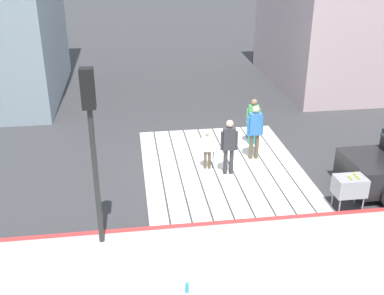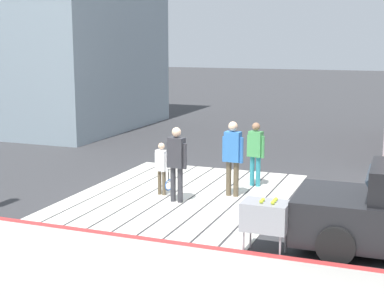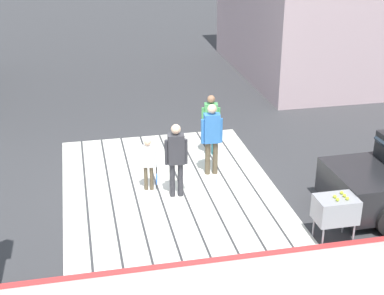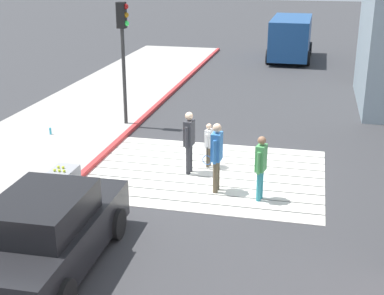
{
  "view_description": "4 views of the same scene",
  "coord_description": "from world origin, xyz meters",
  "px_view_note": "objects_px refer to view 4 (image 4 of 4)",
  "views": [
    {
      "loc": [
        -12.91,
        2.8,
        6.62
      ],
      "look_at": [
        -0.28,
        0.99,
        0.86
      ],
      "focal_mm": 43.88,
      "sensor_mm": 36.0,
      "label": 1
    },
    {
      "loc": [
        -12.18,
        -5.04,
        3.7
      ],
      "look_at": [
        -0.26,
        -0.39,
        1.27
      ],
      "focal_mm": 53.39,
      "sensor_mm": 36.0,
      "label": 2
    },
    {
      "loc": [
        -11.7,
        1.94,
        6.2
      ],
      "look_at": [
        -0.69,
        -0.4,
        1.28
      ],
      "focal_mm": 53.13,
      "sensor_mm": 36.0,
      "label": 3
    },
    {
      "loc": [
        2.68,
        -13.56,
        5.72
      ],
      "look_at": [
        -0.32,
        -0.39,
        0.86
      ],
      "focal_mm": 50.56,
      "sensor_mm": 36.0,
      "label": 4
    }
  ],
  "objects_px": {
    "car_parked_near_curb": "(47,234)",
    "pedestrian_adult_lead": "(261,164)",
    "van_down_street": "(291,37)",
    "water_bottle": "(50,131)",
    "traffic_light_corner": "(123,39)",
    "tennis_ball_cart": "(63,179)",
    "pedestrian_child_with_racket": "(209,143)",
    "pedestrian_adult_side": "(217,153)",
    "pedestrian_adult_trailing": "(189,138)"
  },
  "relations": [
    {
      "from": "van_down_street",
      "to": "pedestrian_adult_side",
      "type": "height_order",
      "value": "van_down_street"
    },
    {
      "from": "water_bottle",
      "to": "pedestrian_child_with_racket",
      "type": "relative_size",
      "value": 0.17
    },
    {
      "from": "car_parked_near_curb",
      "to": "pedestrian_adult_side",
      "type": "relative_size",
      "value": 2.39
    },
    {
      "from": "pedestrian_adult_side",
      "to": "pedestrian_child_with_racket",
      "type": "distance_m",
      "value": 1.72
    },
    {
      "from": "car_parked_near_curb",
      "to": "pedestrian_adult_side",
      "type": "distance_m",
      "value": 4.89
    },
    {
      "from": "pedestrian_child_with_racket",
      "to": "traffic_light_corner",
      "type": "bearing_deg",
      "value": 138.59
    },
    {
      "from": "pedestrian_child_with_racket",
      "to": "pedestrian_adult_side",
      "type": "bearing_deg",
      "value": -72.23
    },
    {
      "from": "tennis_ball_cart",
      "to": "pedestrian_adult_trailing",
      "type": "bearing_deg",
      "value": 47.87
    },
    {
      "from": "pedestrian_adult_lead",
      "to": "pedestrian_adult_trailing",
      "type": "distance_m",
      "value": 2.45
    },
    {
      "from": "van_down_street",
      "to": "pedestrian_adult_trailing",
      "type": "relative_size",
      "value": 2.98
    },
    {
      "from": "tennis_ball_cart",
      "to": "traffic_light_corner",
      "type": "bearing_deg",
      "value": 96.07
    },
    {
      "from": "water_bottle",
      "to": "pedestrian_child_with_racket",
      "type": "height_order",
      "value": "pedestrian_child_with_racket"
    },
    {
      "from": "car_parked_near_curb",
      "to": "pedestrian_adult_lead",
      "type": "xyz_separation_m",
      "value": [
        3.61,
        3.95,
        0.23
      ]
    },
    {
      "from": "pedestrian_adult_lead",
      "to": "pedestrian_adult_side",
      "type": "xyz_separation_m",
      "value": [
        -1.13,
        0.26,
        0.1
      ]
    },
    {
      "from": "van_down_street",
      "to": "pedestrian_adult_trailing",
      "type": "xyz_separation_m",
      "value": [
        -1.75,
        -17.82,
        -0.26
      ]
    },
    {
      "from": "water_bottle",
      "to": "pedestrian_adult_trailing",
      "type": "xyz_separation_m",
      "value": [
        5.14,
        -1.95,
        0.79
      ]
    },
    {
      "from": "pedestrian_adult_lead",
      "to": "traffic_light_corner",
      "type": "bearing_deg",
      "value": 136.14
    },
    {
      "from": "tennis_ball_cart",
      "to": "water_bottle",
      "type": "height_order",
      "value": "tennis_ball_cart"
    },
    {
      "from": "pedestrian_adult_side",
      "to": "traffic_light_corner",
      "type": "bearing_deg",
      "value": 130.63
    },
    {
      "from": "water_bottle",
      "to": "pedestrian_adult_trailing",
      "type": "height_order",
      "value": "pedestrian_adult_trailing"
    },
    {
      "from": "traffic_light_corner",
      "to": "pedestrian_adult_trailing",
      "type": "height_order",
      "value": "traffic_light_corner"
    },
    {
      "from": "van_down_street",
      "to": "traffic_light_corner",
      "type": "distance_m",
      "value": 15.05
    },
    {
      "from": "tennis_ball_cart",
      "to": "pedestrian_child_with_racket",
      "type": "xyz_separation_m",
      "value": [
        2.87,
        3.25,
        0.03
      ]
    },
    {
      "from": "van_down_street",
      "to": "water_bottle",
      "type": "relative_size",
      "value": 23.71
    },
    {
      "from": "tennis_ball_cart",
      "to": "pedestrian_child_with_racket",
      "type": "relative_size",
      "value": 0.79
    },
    {
      "from": "car_parked_near_curb",
      "to": "traffic_light_corner",
      "type": "bearing_deg",
      "value": 100.03
    },
    {
      "from": "car_parked_near_curb",
      "to": "pedestrian_child_with_racket",
      "type": "relative_size",
      "value": 3.37
    },
    {
      "from": "pedestrian_adult_lead",
      "to": "pedestrian_child_with_racket",
      "type": "bearing_deg",
      "value": 131.46
    },
    {
      "from": "water_bottle",
      "to": "pedestrian_adult_lead",
      "type": "bearing_deg",
      "value": -24.21
    },
    {
      "from": "traffic_light_corner",
      "to": "tennis_ball_cart",
      "type": "height_order",
      "value": "traffic_light_corner"
    },
    {
      "from": "tennis_ball_cart",
      "to": "pedestrian_adult_lead",
      "type": "height_order",
      "value": "pedestrian_adult_lead"
    },
    {
      "from": "pedestrian_adult_trailing",
      "to": "van_down_street",
      "type": "bearing_deg",
      "value": 84.39
    },
    {
      "from": "traffic_light_corner",
      "to": "pedestrian_adult_trailing",
      "type": "relative_size",
      "value": 2.42
    },
    {
      "from": "van_down_street",
      "to": "tennis_ball_cart",
      "type": "bearing_deg",
      "value": -101.53
    },
    {
      "from": "water_bottle",
      "to": "pedestrian_adult_trailing",
      "type": "relative_size",
      "value": 0.13
    },
    {
      "from": "car_parked_near_curb",
      "to": "pedestrian_adult_lead",
      "type": "height_order",
      "value": "pedestrian_adult_lead"
    },
    {
      "from": "pedestrian_adult_lead",
      "to": "pedestrian_adult_side",
      "type": "bearing_deg",
      "value": 167.24
    },
    {
      "from": "pedestrian_adult_trailing",
      "to": "pedestrian_child_with_racket",
      "type": "distance_m",
      "value": 0.77
    },
    {
      "from": "car_parked_near_curb",
      "to": "van_down_street",
      "type": "distance_m",
      "value": 23.31
    },
    {
      "from": "car_parked_near_curb",
      "to": "pedestrian_adult_lead",
      "type": "bearing_deg",
      "value": 47.55
    },
    {
      "from": "tennis_ball_cart",
      "to": "pedestrian_adult_side",
      "type": "height_order",
      "value": "pedestrian_adult_side"
    },
    {
      "from": "car_parked_near_curb",
      "to": "water_bottle",
      "type": "xyz_separation_m",
      "value": [
        -3.6,
        7.19,
        -0.5
      ]
    },
    {
      "from": "water_bottle",
      "to": "pedestrian_child_with_racket",
      "type": "bearing_deg",
      "value": -13.94
    },
    {
      "from": "van_down_street",
      "to": "pedestrian_adult_lead",
      "type": "xyz_separation_m",
      "value": [
        0.33,
        -19.12,
        -0.32
      ]
    },
    {
      "from": "pedestrian_adult_trailing",
      "to": "water_bottle",
      "type": "bearing_deg",
      "value": 159.26
    },
    {
      "from": "traffic_light_corner",
      "to": "water_bottle",
      "type": "height_order",
      "value": "traffic_light_corner"
    },
    {
      "from": "pedestrian_adult_lead",
      "to": "pedestrian_adult_side",
      "type": "distance_m",
      "value": 1.16
    },
    {
      "from": "car_parked_near_curb",
      "to": "pedestrian_adult_side",
      "type": "xyz_separation_m",
      "value": [
        2.48,
        4.2,
        0.32
      ]
    },
    {
      "from": "van_down_street",
      "to": "water_bottle",
      "type": "distance_m",
      "value": 17.34
    },
    {
      "from": "van_down_street",
      "to": "pedestrian_adult_trailing",
      "type": "distance_m",
      "value": 17.91
    }
  ]
}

